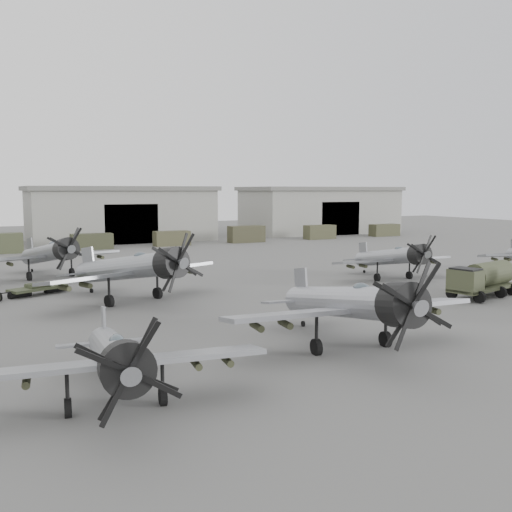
{
  "coord_description": "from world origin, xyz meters",
  "views": [
    {
      "loc": [
        -21.87,
        -29.69,
        8.08
      ],
      "look_at": [
        -0.15,
        13.35,
        2.5
      ],
      "focal_mm": 40.0,
      "sensor_mm": 36.0,
      "label": 1
    }
  ],
  "objects": [
    {
      "name": "aircraft_near_0",
      "position": [
        -17.37,
        -9.45,
        2.06
      ],
      "size": [
        11.39,
        10.25,
        4.52
      ],
      "rotation": [
        0.0,
        0.0,
        -0.12
      ],
      "color": "gray",
      "rests_on": "ground"
    },
    {
      "name": "support_truck_4",
      "position": [
        4.52,
        50.0,
        1.07
      ],
      "size": [
        5.19,
        2.2,
        2.14
      ],
      "primitive_type": "cube",
      "color": "#45442D",
      "rests_on": "ground"
    },
    {
      "name": "support_truck_5",
      "position": [
        16.66,
        50.0,
        1.29
      ],
      "size": [
        5.63,
        2.2,
        2.57
      ],
      "primitive_type": "cube",
      "color": "#3C3B27",
      "rests_on": "ground"
    },
    {
      "name": "support_truck_6",
      "position": [
        30.23,
        50.0,
        1.15
      ],
      "size": [
        5.17,
        2.2,
        2.31
      ],
      "primitive_type": "cube",
      "color": "#42432B",
      "rests_on": "ground"
    },
    {
      "name": "aircraft_mid_2",
      "position": [
        12.18,
        10.08,
        2.1
      ],
      "size": [
        11.56,
        10.41,
        4.61
      ],
      "rotation": [
        0.0,
        0.0,
        -0.08
      ],
      "color": "gray",
      "rests_on": "ground"
    },
    {
      "name": "ground",
      "position": [
        0.0,
        0.0,
        0.0
      ],
      "size": [
        220.0,
        220.0,
        0.0
      ],
      "primitive_type": "plane",
      "color": "#5E5E5C",
      "rests_on": "ground"
    },
    {
      "name": "fuel_tanker",
      "position": [
        12.74,
        0.68,
        1.5
      ],
      "size": [
        7.09,
        4.16,
        2.61
      ],
      "rotation": [
        0.0,
        0.0,
        0.23
      ],
      "color": "#3B412A",
      "rests_on": "ground"
    },
    {
      "name": "hangar_right",
      "position": [
        38.0,
        61.96,
        4.37
      ],
      "size": [
        29.0,
        14.8,
        8.7
      ],
      "color": "gray",
      "rests_on": "ground"
    },
    {
      "name": "support_truck_7",
      "position": [
        43.86,
        50.0,
        1.05
      ],
      "size": [
        5.37,
        2.2,
        2.1
      ],
      "primitive_type": "cube",
      "color": "#41422B",
      "rests_on": "ground"
    },
    {
      "name": "support_truck_3",
      "position": [
        -6.93,
        50.0,
        1.07
      ],
      "size": [
        5.53,
        2.2,
        2.15
      ],
      "primitive_type": "cube",
      "color": "#353824",
      "rests_on": "ground"
    },
    {
      "name": "tug_trailer",
      "position": [
        -19.83,
        15.77,
        0.57
      ],
      "size": [
        7.48,
        4.39,
        1.52
      ],
      "rotation": [
        0.0,
        0.0,
        0.42
      ],
      "color": "#363D28",
      "rests_on": "ground"
    },
    {
      "name": "aircraft_near_1",
      "position": [
        -4.88,
        -6.9,
        2.43
      ],
      "size": [
        13.42,
        12.08,
        5.35
      ],
      "rotation": [
        0.0,
        0.0,
        -0.09
      ],
      "color": "#9D9FA6",
      "rests_on": "ground"
    },
    {
      "name": "aircraft_mid_1",
      "position": [
        -11.4,
        10.38,
        2.53
      ],
      "size": [
        13.76,
        12.42,
        5.56
      ],
      "rotation": [
        0.0,
        0.0,
        0.36
      ],
      "color": "gray",
      "rests_on": "ground"
    },
    {
      "name": "aircraft_far_0",
      "position": [
        -15.33,
        25.01,
        2.36
      ],
      "size": [
        13.07,
        11.76,
        5.19
      ],
      "rotation": [
        0.0,
        0.0,
        0.22
      ],
      "color": "gray",
      "rests_on": "ground"
    },
    {
      "name": "hangar_center",
      "position": [
        0.0,
        61.96,
        4.37
      ],
      "size": [
        29.0,
        14.8,
        8.7
      ],
      "color": "gray",
      "rests_on": "ground"
    }
  ]
}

